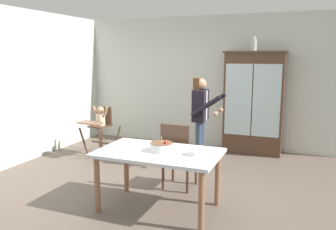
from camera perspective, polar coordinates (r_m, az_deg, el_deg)
ground_plane at (r=5.10m, az=-2.81°, el=-11.85°), size 6.24×6.24×0.00m
wall_back at (r=7.24m, az=5.81°, el=5.55°), size 5.32×0.06×2.70m
wall_left at (r=6.34m, az=-25.17°, el=4.06°), size 0.06×5.32×2.70m
china_cabinet at (r=6.79m, az=14.10°, el=2.00°), size 1.16×0.48×1.98m
ceramic_vase at (r=6.75m, az=14.06°, el=11.33°), size 0.13×0.13×0.27m
high_chair_with_toddler at (r=6.59m, az=-11.26°, el=-1.12°), size 0.65×0.75×0.95m
adult_person at (r=5.68m, az=5.50°, el=0.50°), size 0.50×0.48×1.53m
dining_table at (r=4.21m, az=-1.57°, el=-7.31°), size 1.49×0.91×0.74m
birthday_cake at (r=4.17m, az=-1.08°, el=-5.33°), size 0.28×0.28×0.19m
serving_bowl at (r=4.04m, az=4.37°, el=-6.26°), size 0.18×0.18×0.05m
dining_chair_far_side at (r=4.83m, az=1.58°, el=-6.13°), size 0.45×0.45×0.96m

